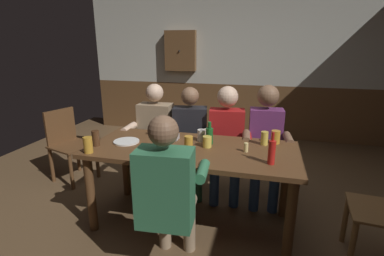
# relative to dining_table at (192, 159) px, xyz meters

# --- Properties ---
(ground_plane) EXTENTS (6.48, 6.48, 0.00)m
(ground_plane) POSITION_rel_dining_table_xyz_m (0.00, 0.15, -0.66)
(ground_plane) COLOR brown
(back_wall_upper) EXTENTS (5.31, 0.12, 1.74)m
(back_wall_upper) POSITION_rel_dining_table_xyz_m (0.00, 2.91, 1.16)
(back_wall_upper) COLOR beige
(back_wall_wainscot) EXTENTS (5.31, 0.12, 0.94)m
(back_wall_wainscot) POSITION_rel_dining_table_xyz_m (0.00, 2.91, -0.18)
(back_wall_wainscot) COLOR brown
(back_wall_wainscot) RESTS_ON ground_plane
(dining_table) EXTENTS (1.86, 0.83, 0.76)m
(dining_table) POSITION_rel_dining_table_xyz_m (0.00, 0.00, 0.00)
(dining_table) COLOR brown
(dining_table) RESTS_ON ground_plane
(person_0) EXTENTS (0.54, 0.53, 1.22)m
(person_0) POSITION_rel_dining_table_xyz_m (-0.63, 0.64, 0.01)
(person_0) COLOR #997F60
(person_0) RESTS_ON ground_plane
(person_1) EXTENTS (0.56, 0.57, 1.20)m
(person_1) POSITION_rel_dining_table_xyz_m (-0.19, 0.64, 0.00)
(person_1) COLOR black
(person_1) RESTS_ON ground_plane
(person_2) EXTENTS (0.55, 0.55, 1.22)m
(person_2) POSITION_rel_dining_table_xyz_m (0.22, 0.64, 0.02)
(person_2) COLOR #AD1919
(person_2) RESTS_ON ground_plane
(person_3) EXTENTS (0.51, 0.51, 1.25)m
(person_3) POSITION_rel_dining_table_xyz_m (0.63, 0.64, 0.03)
(person_3) COLOR #6B2D66
(person_3) RESTS_ON ground_plane
(person_4) EXTENTS (0.54, 0.54, 1.23)m
(person_4) POSITION_rel_dining_table_xyz_m (-0.01, -0.65, 0.02)
(person_4) COLOR #33724C
(person_4) RESTS_ON ground_plane
(chair_empty_near_right) EXTENTS (0.55, 0.55, 0.88)m
(chair_empty_near_right) POSITION_rel_dining_table_xyz_m (-1.73, 0.54, -0.18)
(chair_empty_near_right) COLOR brown
(chair_empty_near_right) RESTS_ON ground_plane
(table_candle) EXTENTS (0.04, 0.04, 0.08)m
(table_candle) POSITION_rel_dining_table_xyz_m (0.47, 0.02, 0.15)
(table_candle) COLOR #F9E08C
(table_candle) RESTS_ON dining_table
(condiment_caddy) EXTENTS (0.14, 0.10, 0.05)m
(condiment_caddy) POSITION_rel_dining_table_xyz_m (-0.25, 0.18, 0.13)
(condiment_caddy) COLOR #B2B7BC
(condiment_caddy) RESTS_ON dining_table
(plate_0) EXTENTS (0.24, 0.24, 0.01)m
(plate_0) POSITION_rel_dining_table_xyz_m (-0.63, -0.02, 0.12)
(plate_0) COLOR white
(plate_0) RESTS_ON dining_table
(bottle_0) EXTENTS (0.07, 0.07, 0.21)m
(bottle_0) POSITION_rel_dining_table_xyz_m (0.13, 0.14, 0.19)
(bottle_0) COLOR #195923
(bottle_0) RESTS_ON dining_table
(bottle_1) EXTENTS (0.06, 0.06, 0.26)m
(bottle_1) POSITION_rel_dining_table_xyz_m (0.68, -0.20, 0.21)
(bottle_1) COLOR red
(bottle_1) RESTS_ON dining_table
(pint_glass_0) EXTENTS (0.08, 0.08, 0.10)m
(pint_glass_0) POSITION_rel_dining_table_xyz_m (0.13, 0.05, 0.16)
(pint_glass_0) COLOR #E5C64C
(pint_glass_0) RESTS_ON dining_table
(pint_glass_1) EXTENTS (0.07, 0.07, 0.14)m
(pint_glass_1) POSITION_rel_dining_table_xyz_m (-0.86, -0.17, 0.18)
(pint_glass_1) COLOR #4C2D19
(pint_glass_1) RESTS_ON dining_table
(pint_glass_2) EXTENTS (0.08, 0.08, 0.14)m
(pint_glass_2) POSITION_rel_dining_table_xyz_m (-0.82, -0.34, 0.18)
(pint_glass_2) COLOR gold
(pint_glass_2) RESTS_ON dining_table
(pint_glass_3) EXTENTS (0.08, 0.08, 0.11)m
(pint_glass_3) POSITION_rel_dining_table_xyz_m (0.04, 0.20, 0.16)
(pint_glass_3) COLOR white
(pint_glass_3) RESTS_ON dining_table
(pint_glass_4) EXTENTS (0.08, 0.08, 0.12)m
(pint_glass_4) POSITION_rel_dining_table_xyz_m (0.72, 0.31, 0.17)
(pint_glass_4) COLOR gold
(pint_glass_4) RESTS_ON dining_table
(pint_glass_5) EXTENTS (0.08, 0.08, 0.13)m
(pint_glass_5) POSITION_rel_dining_table_xyz_m (-0.42, 0.24, 0.17)
(pint_glass_5) COLOR white
(pint_glass_5) RESTS_ON dining_table
(pint_glass_6) EXTENTS (0.07, 0.07, 0.13)m
(pint_glass_6) POSITION_rel_dining_table_xyz_m (-0.01, -0.09, 0.18)
(pint_glass_6) COLOR gold
(pint_glass_6) RESTS_ON dining_table
(pint_glass_7) EXTENTS (0.07, 0.07, 0.12)m
(pint_glass_7) POSITION_rel_dining_table_xyz_m (0.62, 0.24, 0.17)
(pint_glass_7) COLOR #E5C64C
(pint_glass_7) RESTS_ON dining_table
(wall_dart_cabinet) EXTENTS (0.56, 0.15, 0.70)m
(wall_dart_cabinet) POSITION_rel_dining_table_xyz_m (-0.94, 2.78, 0.87)
(wall_dart_cabinet) COLOR brown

